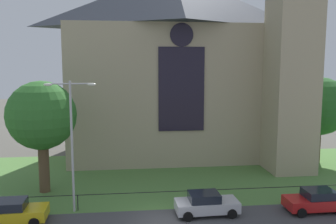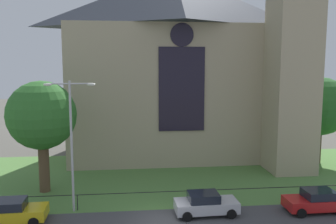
{
  "view_description": "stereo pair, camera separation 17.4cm",
  "coord_description": "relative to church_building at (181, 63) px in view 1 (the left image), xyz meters",
  "views": [
    {
      "loc": [
        -2.17,
        -21.51,
        9.92
      ],
      "look_at": [
        1.15,
        8.0,
        6.06
      ],
      "focal_mm": 38.02,
      "sensor_mm": 36.0,
      "label": 1
    },
    {
      "loc": [
        -1.99,
        -21.53,
        9.92
      ],
      "look_at": [
        1.15,
        8.0,
        6.06
      ],
      "focal_mm": 38.02,
      "sensor_mm": 36.0,
      "label": 2
    }
  ],
  "objects": [
    {
      "name": "church_building",
      "position": [
        0.0,
        0.0,
        0.0
      ],
      "size": [
        23.2,
        16.2,
        26.0
      ],
      "color": "tan",
      "rests_on": "ground"
    },
    {
      "name": "parked_car_red",
      "position": [
        6.93,
        -16.8,
        -9.53
      ],
      "size": [
        4.21,
        2.05,
        1.51
      ],
      "rotation": [
        0.0,
        0.0,
        3.15
      ],
      "color": "#B21919",
      "rests_on": "ground"
    },
    {
      "name": "ground",
      "position": [
        -3.66,
        -7.4,
        -10.27
      ],
      "size": [
        160.0,
        160.0,
        0.0
      ],
      "primitive_type": "plane",
      "color": "#56544C"
    },
    {
      "name": "tree_left_near",
      "position": [
        -12.51,
        -10.78,
        -4.22
      ],
      "size": [
        5.34,
        5.34,
        8.8
      ],
      "color": "brown",
      "rests_on": "ground"
    },
    {
      "name": "grass_verge",
      "position": [
        -3.66,
        -9.4,
        -10.27
      ],
      "size": [
        120.0,
        20.0,
        0.01
      ],
      "primitive_type": "cube",
      "color": "#517F3D",
      "rests_on": "ground"
    },
    {
      "name": "parked_car_silver",
      "position": [
        -0.73,
        -16.51,
        -9.53
      ],
      "size": [
        4.25,
        2.13,
        1.51
      ],
      "rotation": [
        0.0,
        0.0,
        0.03
      ],
      "color": "#B7B7BC",
      "rests_on": "ground"
    },
    {
      "name": "iron_railing",
      "position": [
        -0.77,
        -14.9,
        -9.29
      ],
      "size": [
        34.52,
        0.07,
        1.13
      ],
      "color": "black",
      "rests_on": "ground"
    },
    {
      "name": "streetlamp_near",
      "position": [
        -9.62,
        -15.0,
        -4.64
      ],
      "size": [
        3.37,
        0.26,
        8.96
      ],
      "color": "#B2B2B7",
      "rests_on": "ground"
    },
    {
      "name": "tree_right_far",
      "position": [
        13.4,
        -5.05,
        -4.44
      ],
      "size": [
        5.87,
        5.87,
        8.81
      ],
      "color": "#423021",
      "rests_on": "ground"
    },
    {
      "name": "parked_car_yellow",
      "position": [
        -13.25,
        -16.46,
        -9.53
      ],
      "size": [
        4.25,
        2.12,
        1.51
      ],
      "rotation": [
        0.0,
        0.0,
        0.03
      ],
      "color": "gold",
      "rests_on": "ground"
    }
  ]
}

